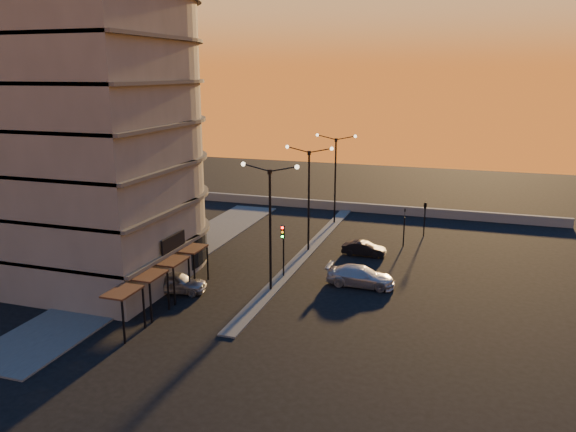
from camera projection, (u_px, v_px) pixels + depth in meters
The scene contains 14 objects.
ground at pixel (271, 290), 41.53m from camera, with size 120.00×120.00×0.00m, color black.
sidewalk_west at pixel (172, 259), 48.36m from camera, with size 5.00×40.00×0.12m, color #474745.
median at pixel (308, 250), 50.72m from camera, with size 1.20×36.00×0.12m, color #474745.
parapet at pixel (363, 208), 64.73m from camera, with size 44.00×0.50×1.00m, color slate.
building at pixel (97, 123), 42.81m from camera, with size 14.35×17.08×25.00m.
streetlamp_near at pixel (270, 217), 40.14m from camera, with size 4.32×0.32×9.51m.
streetlamp_mid at pixel (309, 190), 49.34m from camera, with size 4.32×0.32×9.51m.
streetlamp_far at pixel (335, 172), 58.54m from camera, with size 4.32×0.32×9.51m.
traffic_light_main at pixel (283, 242), 43.45m from camera, with size 0.28×0.44×4.25m.
signal_east_a at pixel (404, 226), 51.52m from camera, with size 0.13×0.16×3.60m.
signal_east_b at pixel (425, 206), 54.46m from camera, with size 0.42×1.99×3.60m.
car_hatchback at pixel (176, 282), 41.05m from camera, with size 1.80×4.48×1.53m, color #97999E.
car_sedan at pixel (364, 249), 49.32m from camera, with size 1.32×3.78×1.25m, color black.
car_wagon at pixel (361, 276), 42.30m from camera, with size 2.11×5.19×1.51m, color #B0B1B8.
Camera 1 is at (13.32, -36.51, 15.69)m, focal length 35.00 mm.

